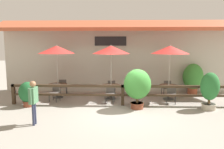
# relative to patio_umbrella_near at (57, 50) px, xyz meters

# --- Properties ---
(ground_plane) EXTENTS (60.00, 60.00, 0.00)m
(ground_plane) POSITION_rel_patio_umbrella_near_xyz_m (3.42, -2.44, -2.53)
(ground_plane) COLOR gray
(building_facade) EXTENTS (14.28, 1.49, 4.23)m
(building_facade) POSITION_rel_patio_umbrella_near_xyz_m (3.42, 1.66, -0.37)
(building_facade) COLOR #BCB7A8
(building_facade) RESTS_ON ground
(patio_railing) EXTENTS (10.40, 0.14, 0.95)m
(patio_railing) POSITION_rel_patio_umbrella_near_xyz_m (3.42, -1.39, -1.84)
(patio_railing) COLOR #3D2D1E
(patio_railing) RESTS_ON ground
(patio_umbrella_near) EXTENTS (1.90, 1.90, 2.78)m
(patio_umbrella_near) POSITION_rel_patio_umbrella_near_xyz_m (0.00, 0.00, 0.00)
(patio_umbrella_near) COLOR #B7B2A8
(patio_umbrella_near) RESTS_ON ground
(dining_table_near) EXTENTS (0.98, 0.98, 0.73)m
(dining_table_near) POSITION_rel_patio_umbrella_near_xyz_m (0.00, -0.00, -1.95)
(dining_table_near) COLOR #4C3826
(dining_table_near) RESTS_ON ground
(chair_near_streetside) EXTENTS (0.50, 0.50, 0.86)m
(chair_near_streetside) POSITION_rel_patio_umbrella_near_xyz_m (0.07, -0.74, -2.05)
(chair_near_streetside) COLOR #514C47
(chair_near_streetside) RESTS_ON ground
(chair_near_wallside) EXTENTS (0.48, 0.48, 0.86)m
(chair_near_wallside) POSITION_rel_patio_umbrella_near_xyz_m (0.08, 0.74, -2.05)
(chair_near_wallside) COLOR #514C47
(chair_near_wallside) RESTS_ON ground
(patio_umbrella_middle) EXTENTS (1.90, 1.90, 2.78)m
(patio_umbrella_middle) POSITION_rel_patio_umbrella_near_xyz_m (2.83, -0.21, 0.00)
(patio_umbrella_middle) COLOR #B7B2A8
(patio_umbrella_middle) RESTS_ON ground
(dining_table_middle) EXTENTS (0.98, 0.98, 0.73)m
(dining_table_middle) POSITION_rel_patio_umbrella_near_xyz_m (2.83, -0.21, -1.95)
(dining_table_middle) COLOR #4C3826
(dining_table_middle) RESTS_ON ground
(chair_middle_streetside) EXTENTS (0.46, 0.46, 0.86)m
(chair_middle_streetside) POSITION_rel_patio_umbrella_near_xyz_m (2.81, -0.94, -2.05)
(chair_middle_streetside) COLOR #514C47
(chair_middle_streetside) RESTS_ON ground
(chair_middle_wallside) EXTENTS (0.45, 0.45, 0.86)m
(chair_middle_wallside) POSITION_rel_patio_umbrella_near_xyz_m (2.83, 0.52, -2.05)
(chair_middle_wallside) COLOR #514C47
(chair_middle_wallside) RESTS_ON ground
(patio_umbrella_far) EXTENTS (1.90, 1.90, 2.78)m
(patio_umbrella_far) POSITION_rel_patio_umbrella_near_xyz_m (5.79, -0.18, 0.00)
(patio_umbrella_far) COLOR #B7B2A8
(patio_umbrella_far) RESTS_ON ground
(dining_table_far) EXTENTS (0.98, 0.98, 0.73)m
(dining_table_far) POSITION_rel_patio_umbrella_near_xyz_m (5.79, -0.18, -1.95)
(dining_table_far) COLOR #4C3826
(dining_table_far) RESTS_ON ground
(chair_far_streetside) EXTENTS (0.50, 0.50, 0.86)m
(chair_far_streetside) POSITION_rel_patio_umbrella_near_xyz_m (5.75, -0.95, -2.05)
(chair_far_streetside) COLOR #514C47
(chair_far_streetside) RESTS_ON ground
(chair_far_wallside) EXTENTS (0.47, 0.47, 0.86)m
(chair_far_wallside) POSITION_rel_patio_umbrella_near_xyz_m (5.85, 0.59, -2.05)
(chair_far_wallside) COLOR #514C47
(chair_far_wallside) RESTS_ON ground
(potted_plant_broad_leaf) EXTENTS (1.18, 1.06, 1.74)m
(potted_plant_broad_leaf) POSITION_rel_patio_umbrella_near_xyz_m (4.05, -1.91, -1.50)
(potted_plant_broad_leaf) COLOR brown
(potted_plant_broad_leaf) RESTS_ON ground
(potted_plant_tall_tropical) EXTENTS (0.80, 0.72, 1.62)m
(potted_plant_tall_tropical) POSITION_rel_patio_umbrella_near_xyz_m (7.15, -1.93, -1.63)
(potted_plant_tall_tropical) COLOR #B7AD99
(potted_plant_tall_tropical) RESTS_ON ground
(potted_plant_corner_fern) EXTENTS (0.79, 0.71, 1.14)m
(potted_plant_corner_fern) POSITION_rel_patio_umbrella_near_xyz_m (-0.87, -1.78, -1.92)
(potted_plant_corner_fern) COLOR brown
(potted_plant_corner_fern) RESTS_ON ground
(potted_plant_small_flowering) EXTENTS (1.13, 1.01, 1.74)m
(potted_plant_small_flowering) POSITION_rel_patio_umbrella_near_xyz_m (7.44, 1.11, -1.60)
(potted_plant_small_flowering) COLOR #9E4C33
(potted_plant_small_flowering) RESTS_ON ground
(pedestrian) EXTENTS (0.21, 0.55, 1.55)m
(pedestrian) POSITION_rel_patio_umbrella_near_xyz_m (0.30, -4.02, -1.54)
(pedestrian) COLOR #2D334C
(pedestrian) RESTS_ON ground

